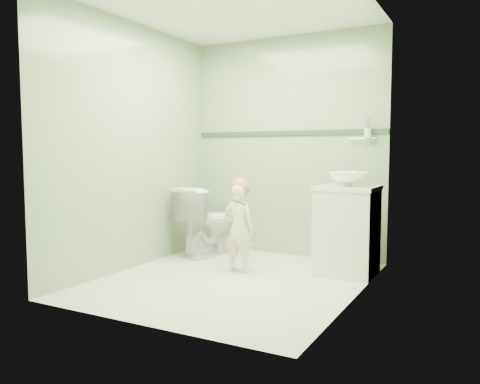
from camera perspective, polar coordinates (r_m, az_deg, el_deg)
The scene contains 12 objects.
ground at distance 4.32m, azimuth -0.95°, elevation -10.52°, with size 2.50×2.50×0.00m, color white.
room_shell at distance 4.17m, azimuth -0.97°, elevation 5.61°, with size 2.50×2.54×2.40m.
trim_stripe at distance 5.29m, azimuth 5.59°, elevation 7.04°, with size 2.20×0.02×0.05m, color #29482D.
vanity at distance 4.56m, azimuth 12.71°, elevation -4.67°, with size 0.52×0.50×0.80m, color silver.
counter at distance 4.51m, azimuth 12.80°, elevation 0.48°, with size 0.54×0.52×0.04m, color white.
basin at distance 4.51m, azimuth 12.82°, elevation 1.54°, with size 0.37×0.37×0.13m, color white.
faucet at distance 4.68m, azimuth 13.44°, elevation 2.63°, with size 0.03×0.13×0.18m.
cup_holder at distance 4.96m, azimuth 14.98°, elevation 6.83°, with size 0.26×0.07×0.21m.
toilet at distance 5.28m, azimuth -3.78°, elevation -3.46°, with size 0.43×0.75×0.77m, color white.
toddler at distance 4.53m, azimuth -0.13°, elevation -4.36°, with size 0.31×0.20×0.84m, color silver.
hair_cap at distance 4.51m, azimuth 0.02°, elevation 0.52°, with size 0.19×0.19×0.19m, color #B57040.
teal_toothbrush at distance 4.35m, azimuth -0.03°, elevation -1.23°, with size 0.11×0.13×0.08m.
Camera 1 is at (2.02, -3.64, 1.14)m, focal length 35.61 mm.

